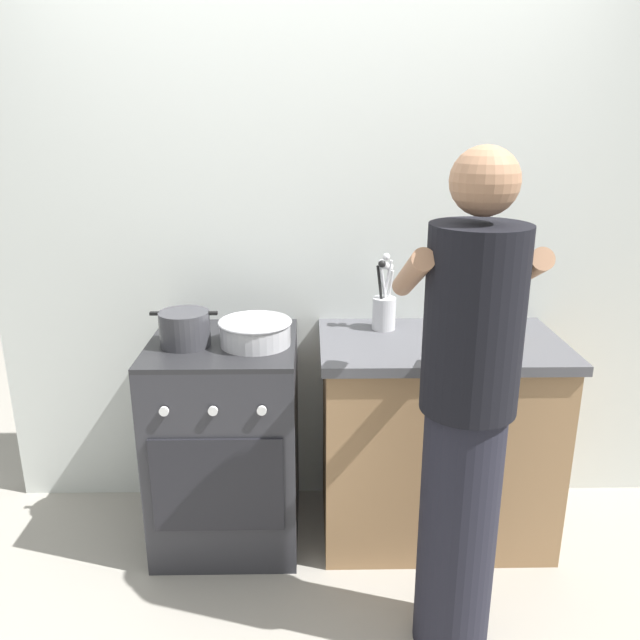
{
  "coord_description": "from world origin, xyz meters",
  "views": [
    {
      "loc": [
        0.01,
        -2.26,
        1.76
      ],
      "look_at": [
        0.05,
        0.12,
        1.0
      ],
      "focal_mm": 35.17,
      "sensor_mm": 36.0,
      "label": 1
    }
  ],
  "objects_px": {
    "pot": "(185,329)",
    "oil_bottle": "(501,317)",
    "stove_range": "(227,440)",
    "person": "(466,419)",
    "mixing_bowl": "(255,331)",
    "spice_bottle": "(456,332)",
    "utensil_crock": "(384,307)"
  },
  "relations": [
    {
      "from": "spice_bottle",
      "to": "mixing_bowl",
      "type": "bearing_deg",
      "value": -178.49
    },
    {
      "from": "spice_bottle",
      "to": "person",
      "type": "bearing_deg",
      "value": -99.46
    },
    {
      "from": "person",
      "to": "pot",
      "type": "bearing_deg",
      "value": 149.18
    },
    {
      "from": "stove_range",
      "to": "person",
      "type": "distance_m",
      "value": 1.13
    },
    {
      "from": "pot",
      "to": "oil_bottle",
      "type": "relative_size",
      "value": 1.12
    },
    {
      "from": "person",
      "to": "stove_range",
      "type": "bearing_deg",
      "value": 143.61
    },
    {
      "from": "stove_range",
      "to": "mixing_bowl",
      "type": "xyz_separation_m",
      "value": [
        0.14,
        -0.03,
        0.51
      ]
    },
    {
      "from": "stove_range",
      "to": "pot",
      "type": "bearing_deg",
      "value": -165.5
    },
    {
      "from": "spice_bottle",
      "to": "oil_bottle",
      "type": "height_order",
      "value": "oil_bottle"
    },
    {
      "from": "utensil_crock",
      "to": "person",
      "type": "distance_m",
      "value": 0.81
    },
    {
      "from": "pot",
      "to": "oil_bottle",
      "type": "distance_m",
      "value": 1.28
    },
    {
      "from": "stove_range",
      "to": "spice_bottle",
      "type": "distance_m",
      "value": 1.07
    },
    {
      "from": "stove_range",
      "to": "pot",
      "type": "distance_m",
      "value": 0.54
    },
    {
      "from": "utensil_crock",
      "to": "oil_bottle",
      "type": "bearing_deg",
      "value": -18.45
    },
    {
      "from": "stove_range",
      "to": "pot",
      "type": "relative_size",
      "value": 3.37
    },
    {
      "from": "stove_range",
      "to": "oil_bottle",
      "type": "height_order",
      "value": "oil_bottle"
    },
    {
      "from": "mixing_bowl",
      "to": "utensil_crock",
      "type": "xyz_separation_m",
      "value": [
        0.54,
        0.19,
        0.04
      ]
    },
    {
      "from": "oil_bottle",
      "to": "person",
      "type": "distance_m",
      "value": 0.7
    },
    {
      "from": "mixing_bowl",
      "to": "person",
      "type": "relative_size",
      "value": 0.17
    },
    {
      "from": "pot",
      "to": "spice_bottle",
      "type": "height_order",
      "value": "pot"
    },
    {
      "from": "oil_bottle",
      "to": "mixing_bowl",
      "type": "bearing_deg",
      "value": -178.09
    },
    {
      "from": "mixing_bowl",
      "to": "utensil_crock",
      "type": "relative_size",
      "value": 0.89
    },
    {
      "from": "stove_range",
      "to": "oil_bottle",
      "type": "bearing_deg",
      "value": 0.03
    },
    {
      "from": "stove_range",
      "to": "oil_bottle",
      "type": "xyz_separation_m",
      "value": [
        1.14,
        0.0,
        0.55
      ]
    },
    {
      "from": "stove_range",
      "to": "utensil_crock",
      "type": "distance_m",
      "value": 0.89
    },
    {
      "from": "mixing_bowl",
      "to": "oil_bottle",
      "type": "distance_m",
      "value": 1.0
    },
    {
      "from": "mixing_bowl",
      "to": "person",
      "type": "height_order",
      "value": "person"
    },
    {
      "from": "stove_range",
      "to": "oil_bottle",
      "type": "distance_m",
      "value": 1.26
    },
    {
      "from": "mixing_bowl",
      "to": "person",
      "type": "distance_m",
      "value": 0.93
    },
    {
      "from": "pot",
      "to": "stove_range",
      "type": "bearing_deg",
      "value": 14.5
    },
    {
      "from": "utensil_crock",
      "to": "spice_bottle",
      "type": "height_order",
      "value": "utensil_crock"
    },
    {
      "from": "pot",
      "to": "person",
      "type": "relative_size",
      "value": 0.16
    }
  ]
}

